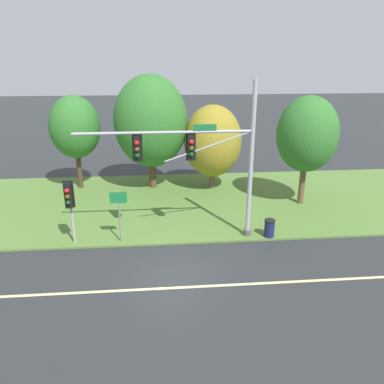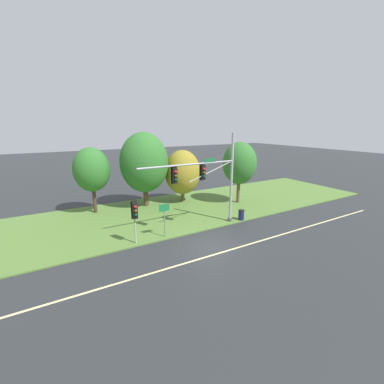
{
  "view_description": "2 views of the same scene",
  "coord_description": "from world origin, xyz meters",
  "px_view_note": "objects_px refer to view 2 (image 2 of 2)",
  "views": [
    {
      "loc": [
        -0.34,
        -14.17,
        8.86
      ],
      "look_at": [
        1.26,
        3.79,
        2.31
      ],
      "focal_mm": 35.0,
      "sensor_mm": 36.0,
      "label": 1
    },
    {
      "loc": [
        -9.73,
        -14.05,
        8.52
      ],
      "look_at": [
        0.82,
        4.25,
        2.96
      ],
      "focal_mm": 24.0,
      "sensor_mm": 36.0,
      "label": 2
    }
  ],
  "objects_px": {
    "tree_behind_signpost": "(183,172)",
    "route_sign_post": "(164,215)",
    "pedestrian_signal_near_kerb": "(135,213)",
    "trash_bin": "(241,215)",
    "tree_nearest_road": "(92,170)",
    "tree_left_of_mast": "(144,163)",
    "tree_mid_verge": "(240,163)",
    "traffic_signal_mast": "(210,177)"
  },
  "relations": [
    {
      "from": "tree_behind_signpost",
      "to": "route_sign_post",
      "type": "bearing_deg",
      "value": -126.31
    },
    {
      "from": "route_sign_post",
      "to": "pedestrian_signal_near_kerb",
      "type": "bearing_deg",
      "value": -177.35
    },
    {
      "from": "pedestrian_signal_near_kerb",
      "to": "trash_bin",
      "type": "height_order",
      "value": "pedestrian_signal_near_kerb"
    },
    {
      "from": "tree_nearest_road",
      "to": "trash_bin",
      "type": "height_order",
      "value": "tree_nearest_road"
    },
    {
      "from": "tree_left_of_mast",
      "to": "tree_mid_verge",
      "type": "distance_m",
      "value": 10.14
    },
    {
      "from": "tree_mid_verge",
      "to": "traffic_signal_mast",
      "type": "bearing_deg",
      "value": -147.97
    },
    {
      "from": "traffic_signal_mast",
      "to": "trash_bin",
      "type": "height_order",
      "value": "traffic_signal_mast"
    },
    {
      "from": "pedestrian_signal_near_kerb",
      "to": "tree_behind_signpost",
      "type": "distance_m",
      "value": 11.19
    },
    {
      "from": "route_sign_post",
      "to": "tree_mid_verge",
      "type": "distance_m",
      "value": 11.97
    },
    {
      "from": "traffic_signal_mast",
      "to": "tree_left_of_mast",
      "type": "xyz_separation_m",
      "value": [
        -2.67,
        8.12,
        0.31
      ]
    },
    {
      "from": "route_sign_post",
      "to": "tree_nearest_road",
      "type": "distance_m",
      "value": 9.71
    },
    {
      "from": "tree_behind_signpost",
      "to": "tree_mid_verge",
      "type": "distance_m",
      "value": 6.28
    },
    {
      "from": "route_sign_post",
      "to": "tree_nearest_road",
      "type": "relative_size",
      "value": 0.42
    },
    {
      "from": "tree_nearest_road",
      "to": "tree_behind_signpost",
      "type": "bearing_deg",
      "value": -6.01
    },
    {
      "from": "tree_left_of_mast",
      "to": "trash_bin",
      "type": "height_order",
      "value": "tree_left_of_mast"
    },
    {
      "from": "pedestrian_signal_near_kerb",
      "to": "route_sign_post",
      "type": "height_order",
      "value": "pedestrian_signal_near_kerb"
    },
    {
      "from": "traffic_signal_mast",
      "to": "tree_behind_signpost",
      "type": "relative_size",
      "value": 1.48
    },
    {
      "from": "tree_left_of_mast",
      "to": "tree_behind_signpost",
      "type": "distance_m",
      "value": 4.38
    },
    {
      "from": "pedestrian_signal_near_kerb",
      "to": "tree_behind_signpost",
      "type": "height_order",
      "value": "tree_behind_signpost"
    },
    {
      "from": "pedestrian_signal_near_kerb",
      "to": "tree_left_of_mast",
      "type": "height_order",
      "value": "tree_left_of_mast"
    },
    {
      "from": "route_sign_post",
      "to": "trash_bin",
      "type": "xyz_separation_m",
      "value": [
        7.55,
        -0.1,
        -1.33
      ]
    },
    {
      "from": "traffic_signal_mast",
      "to": "tree_nearest_road",
      "type": "distance_m",
      "value": 11.54
    },
    {
      "from": "route_sign_post",
      "to": "tree_mid_verge",
      "type": "relative_size",
      "value": 0.4
    },
    {
      "from": "tree_nearest_road",
      "to": "tree_mid_verge",
      "type": "xyz_separation_m",
      "value": [
        14.45,
        -4.35,
        0.12
      ]
    },
    {
      "from": "pedestrian_signal_near_kerb",
      "to": "tree_mid_verge",
      "type": "xyz_separation_m",
      "value": [
        13.15,
        4.44,
        1.99
      ]
    },
    {
      "from": "tree_left_of_mast",
      "to": "tree_mid_verge",
      "type": "bearing_deg",
      "value": -22.95
    },
    {
      "from": "trash_bin",
      "to": "tree_nearest_road",
      "type": "bearing_deg",
      "value": 141.77
    },
    {
      "from": "tree_left_of_mast",
      "to": "trash_bin",
      "type": "bearing_deg",
      "value": -54.26
    },
    {
      "from": "tree_mid_verge",
      "to": "tree_nearest_road",
      "type": "bearing_deg",
      "value": 163.25
    },
    {
      "from": "traffic_signal_mast",
      "to": "tree_mid_verge",
      "type": "bearing_deg",
      "value": 32.03
    },
    {
      "from": "tree_nearest_road",
      "to": "trash_bin",
      "type": "relative_size",
      "value": 6.88
    },
    {
      "from": "tree_nearest_road",
      "to": "tree_left_of_mast",
      "type": "xyz_separation_m",
      "value": [
        5.11,
        -0.39,
        0.36
      ]
    },
    {
      "from": "tree_left_of_mast",
      "to": "tree_behind_signpost",
      "type": "relative_size",
      "value": 1.34
    },
    {
      "from": "tree_nearest_road",
      "to": "pedestrian_signal_near_kerb",
      "type": "bearing_deg",
      "value": -81.58
    },
    {
      "from": "route_sign_post",
      "to": "trash_bin",
      "type": "relative_size",
      "value": 2.89
    },
    {
      "from": "traffic_signal_mast",
      "to": "tree_mid_verge",
      "type": "height_order",
      "value": "traffic_signal_mast"
    },
    {
      "from": "trash_bin",
      "to": "pedestrian_signal_near_kerb",
      "type": "bearing_deg",
      "value": -179.96
    },
    {
      "from": "tree_nearest_road",
      "to": "tree_behind_signpost",
      "type": "height_order",
      "value": "tree_nearest_road"
    },
    {
      "from": "pedestrian_signal_near_kerb",
      "to": "tree_behind_signpost",
      "type": "xyz_separation_m",
      "value": [
        7.96,
        7.81,
        0.95
      ]
    },
    {
      "from": "pedestrian_signal_near_kerb",
      "to": "tree_behind_signpost",
      "type": "relative_size",
      "value": 0.56
    },
    {
      "from": "tree_behind_signpost",
      "to": "traffic_signal_mast",
      "type": "bearing_deg",
      "value": -101.05
    },
    {
      "from": "traffic_signal_mast",
      "to": "route_sign_post",
      "type": "bearing_deg",
      "value": -177.73
    }
  ]
}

